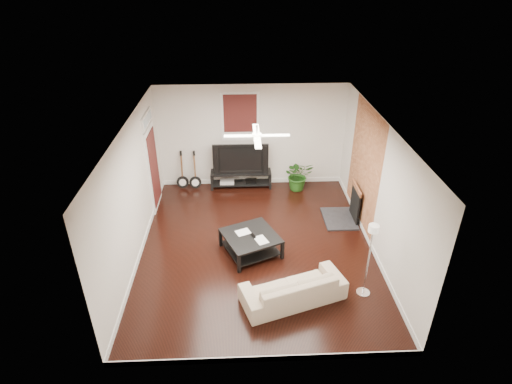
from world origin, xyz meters
TOP-DOWN VIEW (x-y plane):
  - room at (0.00, 0.00)m, footprint 5.01×6.01m
  - brick_accent at (2.49, 1.00)m, footprint 0.02×2.20m
  - fireplace at (2.20, 1.00)m, footprint 0.80×1.10m
  - window_back at (-0.30, 2.97)m, footprint 1.00×0.06m
  - door_left at (-2.46, 1.90)m, footprint 0.08×1.00m
  - tv_stand at (-0.31, 2.78)m, footprint 1.65×0.44m
  - tv at (-0.31, 2.80)m, footprint 1.48×0.19m
  - coffee_table at (-0.14, -0.19)m, footprint 1.39×1.39m
  - sofa at (0.59, -1.65)m, footprint 2.04×1.31m
  - floor_lamp at (1.94, -1.55)m, footprint 0.32×0.32m
  - potted_plant at (1.24, 2.57)m, footprint 0.83×0.73m
  - guitar_left at (-1.91, 2.75)m, footprint 0.33×0.24m
  - guitar_right at (-1.56, 2.72)m, footprint 0.35×0.26m
  - ceiling_fan at (0.00, 0.00)m, footprint 1.24×1.24m

SIDE VIEW (x-z plane):
  - coffee_table at x=-0.14m, z-range 0.00..0.44m
  - tv_stand at x=-0.31m, z-range 0.00..0.46m
  - sofa at x=0.59m, z-range 0.00..0.55m
  - potted_plant at x=1.24m, z-range 0.00..0.85m
  - fireplace at x=2.20m, z-range 0.00..0.92m
  - guitar_left at x=-1.91m, z-range 0.00..1.06m
  - guitar_right at x=-1.56m, z-range 0.00..1.06m
  - floor_lamp at x=1.94m, z-range 0.00..1.55m
  - tv at x=-0.31m, z-range 0.46..1.31m
  - door_left at x=-2.46m, z-range 0.00..2.50m
  - room at x=0.00m, z-range 0.00..2.80m
  - brick_accent at x=2.49m, z-range 0.00..2.80m
  - window_back at x=-0.30m, z-range 1.30..2.60m
  - ceiling_fan at x=0.00m, z-range 2.44..2.76m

